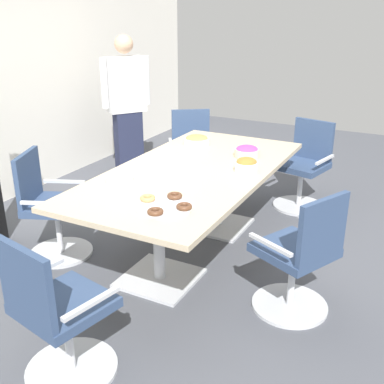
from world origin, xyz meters
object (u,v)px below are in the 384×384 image
at_px(conference_table, 192,184).
at_px(plate_stack, 120,179).
at_px(snack_bowl_pretzels, 246,165).
at_px(donut_platter, 165,205).
at_px(office_chair_2, 304,170).
at_px(snack_bowl_candy_mix, 247,151).
at_px(office_chair_1, 300,260).
at_px(office_chair_3, 192,156).
at_px(napkin_pile, 182,165).
at_px(office_chair_0, 58,318).
at_px(snack_bowl_cookies, 197,140).
at_px(person_standing_1, 127,105).
at_px(office_chair_4, 50,211).

height_order(conference_table, plate_stack, plate_stack).
distance_m(snack_bowl_pretzels, donut_platter, 0.96).
relative_size(office_chair_2, snack_bowl_candy_mix, 4.11).
bearing_deg(plate_stack, conference_table, -37.13).
bearing_deg(office_chair_1, snack_bowl_pretzels, 72.17).
xyz_separation_m(conference_table, office_chair_1, (-0.45, -1.06, -0.22)).
height_order(office_chair_3, napkin_pile, office_chair_3).
relative_size(office_chair_0, office_chair_2, 1.00).
bearing_deg(donut_platter, snack_bowl_cookies, 18.89).
xyz_separation_m(office_chair_2, snack_bowl_candy_mix, (-0.89, 0.31, 0.40)).
xyz_separation_m(person_standing_1, snack_bowl_cookies, (-0.71, -1.31, -0.10)).
relative_size(office_chair_1, snack_bowl_pretzels, 4.77).
relative_size(snack_bowl_candy_mix, donut_platter, 0.55).
height_order(person_standing_1, napkin_pile, person_standing_1).
relative_size(office_chair_3, office_chair_4, 1.00).
height_order(office_chair_2, person_standing_1, person_standing_1).
bearing_deg(snack_bowl_candy_mix, person_standing_1, 65.40).
height_order(office_chair_0, office_chair_3, same).
relative_size(conference_table, office_chair_4, 2.64).
xyz_separation_m(office_chair_3, person_standing_1, (0.08, 0.93, 0.49)).
distance_m(donut_platter, napkin_pile, 0.78).
distance_m(snack_bowl_candy_mix, donut_platter, 1.32).
bearing_deg(person_standing_1, donut_platter, 75.43).
height_order(office_chair_2, donut_platter, office_chair_2).
xyz_separation_m(snack_bowl_cookies, snack_bowl_candy_mix, (-0.16, -0.58, 0.01)).
bearing_deg(office_chair_2, plate_stack, 76.67).
xyz_separation_m(office_chair_4, snack_bowl_candy_mix, (1.15, -1.30, 0.40)).
distance_m(office_chair_1, office_chair_2, 1.95).
distance_m(office_chair_3, snack_bowl_candy_mix, 1.30).
height_order(office_chair_3, donut_platter, office_chair_3).
relative_size(person_standing_1, napkin_pile, 8.95).
bearing_deg(office_chair_2, napkin_pile, 79.04).
distance_m(office_chair_1, snack_bowl_pretzels, 0.97).
xyz_separation_m(snack_bowl_cookies, donut_platter, (-1.47, -0.50, -0.03)).
height_order(conference_table, donut_platter, donut_platter).
height_order(office_chair_0, person_standing_1, person_standing_1).
bearing_deg(person_standing_1, office_chair_1, 90.89).
bearing_deg(donut_platter, snack_bowl_pretzels, -13.60).
relative_size(conference_table, snack_bowl_pretzels, 12.58).
distance_m(office_chair_0, office_chair_1, 1.61).
distance_m(conference_table, snack_bowl_cookies, 0.78).
distance_m(office_chair_4, napkin_pile, 1.18).
bearing_deg(plate_stack, office_chair_3, 9.75).
height_order(conference_table, office_chair_2, office_chair_2).
height_order(office_chair_3, snack_bowl_cookies, office_chair_3).
bearing_deg(office_chair_4, office_chair_0, 21.67).
bearing_deg(napkin_pile, office_chair_3, 24.12).
xyz_separation_m(office_chair_3, snack_bowl_cookies, (-0.63, -0.38, 0.39)).
relative_size(office_chair_0, office_chair_3, 1.00).
bearing_deg(office_chair_1, plate_stack, 117.25).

